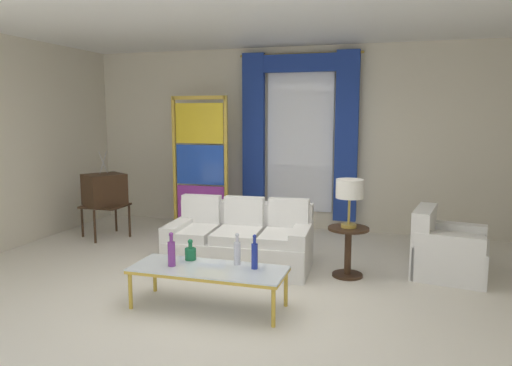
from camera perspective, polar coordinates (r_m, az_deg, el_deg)
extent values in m
plane|color=silver|center=(5.47, -2.09, -12.29)|extent=(16.00, 16.00, 0.00)
cube|color=beige|center=(8.09, 4.81, 5.23)|extent=(8.00, 0.12, 3.00)
cube|color=beige|center=(7.62, -27.70, 4.14)|extent=(0.12, 7.00, 3.00)
cube|color=white|center=(5.99, 0.33, 18.83)|extent=(8.00, 7.60, 0.04)
cube|color=white|center=(8.00, 5.24, 5.54)|extent=(1.10, 0.02, 2.50)
cylinder|color=gold|center=(7.97, 5.25, 14.97)|extent=(2.00, 0.04, 0.04)
cube|color=navy|center=(8.09, -0.28, 5.61)|extent=(0.36, 0.12, 2.70)
cube|color=navy|center=(7.78, 10.68, 5.37)|extent=(0.36, 0.12, 2.70)
cube|color=navy|center=(7.93, 5.20, 13.99)|extent=(1.80, 0.10, 0.28)
cube|color=white|center=(6.07, -2.02, -8.32)|extent=(1.79, 1.00, 0.38)
cube|color=white|center=(6.36, -1.16, -5.67)|extent=(1.75, 0.30, 0.78)
cube|color=white|center=(5.90, 5.39, -7.93)|extent=(0.25, 0.87, 0.56)
cube|color=white|center=(6.29, -8.96, -6.98)|extent=(0.25, 0.87, 0.56)
cube|color=white|center=(5.83, 3.38, -6.46)|extent=(0.58, 0.77, 0.12)
cube|color=white|center=(6.09, 3.91, -3.71)|extent=(0.52, 0.17, 0.40)
cube|color=white|center=(5.96, -2.16, -6.14)|extent=(0.58, 0.77, 0.12)
cube|color=white|center=(6.21, -1.39, -3.47)|extent=(0.52, 0.17, 0.40)
cube|color=white|center=(6.13, -7.42, -5.79)|extent=(0.58, 0.77, 0.12)
cube|color=white|center=(6.38, -6.45, -3.21)|extent=(0.52, 0.17, 0.40)
cube|color=silver|center=(4.84, -5.68, -10.07)|extent=(1.54, 0.58, 0.02)
cube|color=gold|center=(5.08, -4.52, -9.39)|extent=(1.54, 0.04, 0.03)
cube|color=gold|center=(4.61, -6.96, -11.29)|extent=(1.54, 0.04, 0.03)
cube|color=gold|center=(5.16, -13.50, -9.32)|extent=(0.04, 0.58, 0.03)
cube|color=gold|center=(4.63, 3.11, -11.17)|extent=(0.04, 0.58, 0.03)
cylinder|color=gold|center=(5.42, -11.92, -10.54)|extent=(0.04, 0.04, 0.38)
cylinder|color=gold|center=(4.93, 3.55, -12.31)|extent=(0.04, 0.04, 0.38)
cylinder|color=gold|center=(5.01, -14.68, -12.19)|extent=(0.04, 0.04, 0.38)
cylinder|color=gold|center=(4.48, 2.07, -14.47)|extent=(0.04, 0.04, 0.38)
cylinder|color=#196B3D|center=(5.09, -7.77, -8.35)|extent=(0.12, 0.12, 0.12)
cylinder|color=#196B3D|center=(5.07, -7.79, -7.42)|extent=(0.04, 0.04, 0.05)
sphere|color=#196B3D|center=(5.06, -7.80, -6.90)|extent=(0.05, 0.05, 0.05)
cylinder|color=navy|center=(4.75, -0.17, -8.69)|extent=(0.06, 0.06, 0.25)
cylinder|color=navy|center=(4.70, -0.17, -6.88)|extent=(0.03, 0.03, 0.06)
sphere|color=navy|center=(4.69, -0.17, -6.35)|extent=(0.04, 0.04, 0.04)
cylinder|color=silver|center=(4.89, -2.24, -8.34)|extent=(0.07, 0.07, 0.23)
cylinder|color=silver|center=(4.85, -2.25, -6.71)|extent=(0.03, 0.03, 0.06)
sphere|color=silver|center=(4.83, -2.26, -6.18)|extent=(0.04, 0.04, 0.04)
cylinder|color=#753384|center=(4.90, -9.98, -8.30)|extent=(0.08, 0.08, 0.24)
cylinder|color=#753384|center=(4.86, -10.02, -6.58)|extent=(0.03, 0.03, 0.06)
sphere|color=#753384|center=(4.85, -10.04, -6.02)|extent=(0.04, 0.04, 0.04)
cube|color=#382314|center=(7.85, -17.45, -2.57)|extent=(0.62, 0.54, 0.03)
cylinder|color=#382314|center=(8.01, -19.91, -4.30)|extent=(0.04, 0.04, 0.50)
cylinder|color=#382314|center=(8.22, -16.27, -3.82)|extent=(0.04, 0.04, 0.50)
cylinder|color=#382314|center=(7.58, -18.57, -4.93)|extent=(0.04, 0.04, 0.50)
cylinder|color=#382314|center=(7.80, -14.77, -4.41)|extent=(0.04, 0.04, 0.50)
cube|color=#382314|center=(7.81, -17.53, -0.73)|extent=(0.70, 0.73, 0.48)
cube|color=black|center=(8.02, -18.21, -0.39)|extent=(0.22, 0.34, 0.30)
cylinder|color=gold|center=(8.02, -18.68, -1.78)|extent=(0.03, 0.04, 0.04)
cylinder|color=gold|center=(8.08, -17.64, -1.66)|extent=(0.03, 0.04, 0.04)
cylinder|color=silver|center=(7.76, -17.66, 2.33)|extent=(0.08, 0.12, 0.34)
cylinder|color=silver|center=(7.76, -17.66, 2.33)|extent=(0.08, 0.12, 0.34)
cube|color=white|center=(6.22, 22.12, -8.43)|extent=(0.92, 0.92, 0.40)
cube|color=white|center=(6.15, 22.25, -6.20)|extent=(0.79, 0.79, 0.10)
cube|color=white|center=(6.19, 19.25, -6.43)|extent=(0.33, 0.82, 0.80)
cube|color=white|center=(6.50, 22.37, -6.91)|extent=(0.76, 0.30, 0.58)
cube|color=white|center=(5.88, 21.94, -8.44)|extent=(0.76, 0.30, 0.58)
cube|color=gold|center=(8.02, -9.62, 2.24)|extent=(0.05, 0.05, 2.20)
cube|color=gold|center=(7.66, -3.56, 2.08)|extent=(0.05, 0.05, 2.20)
cube|color=gold|center=(7.79, -6.79, 10.01)|extent=(0.90, 0.05, 0.06)
cube|color=gold|center=(8.01, -6.53, -5.33)|extent=(0.90, 0.05, 0.10)
cube|color=purple|center=(7.93, -6.58, -2.63)|extent=(0.82, 0.02, 0.64)
cube|color=#1E47B7|center=(7.83, -6.66, 2.17)|extent=(0.82, 0.02, 0.64)
cube|color=yellow|center=(7.79, -6.74, 7.05)|extent=(0.82, 0.02, 0.64)
cylinder|color=beige|center=(7.63, -5.23, -6.14)|extent=(0.16, 0.16, 0.06)
ellipsoid|color=#205D96|center=(7.61, -5.24, -5.34)|extent=(0.18, 0.32, 0.20)
sphere|color=#205D96|center=(7.71, -4.86, -4.31)|extent=(0.09, 0.09, 0.09)
cone|color=gold|center=(7.76, -4.70, -4.22)|extent=(0.02, 0.04, 0.02)
cone|color=#216B3D|center=(7.42, -5.76, -4.89)|extent=(0.44, 0.40, 0.50)
cylinder|color=#382314|center=(5.77, 10.92, -5.33)|extent=(0.48, 0.48, 0.03)
cylinder|color=#382314|center=(5.84, 10.84, -8.10)|extent=(0.08, 0.08, 0.55)
cylinder|color=#382314|center=(5.93, 10.77, -10.65)|extent=(0.36, 0.36, 0.03)
cylinder|color=#B29338|center=(5.76, 10.93, -4.99)|extent=(0.18, 0.18, 0.04)
cylinder|color=#B29338|center=(5.72, 10.98, -3.04)|extent=(0.03, 0.03, 0.36)
cylinder|color=white|center=(5.68, 11.05, -0.66)|extent=(0.32, 0.32, 0.22)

